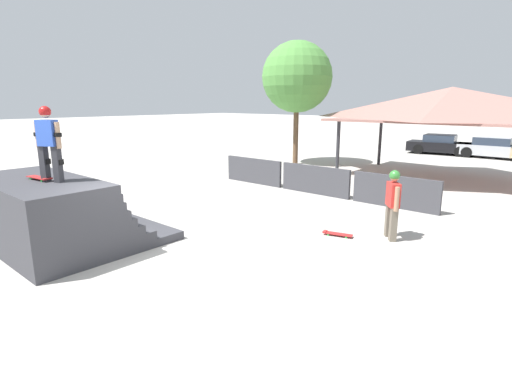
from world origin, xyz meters
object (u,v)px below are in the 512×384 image
Objects in this scene: skateboard_on_ground at (337,234)px; parked_car_black at (441,145)px; skateboard_on_deck at (40,178)px; bystander_walking at (393,199)px; tree_beside_pavilion at (297,77)px; skater_on_deck at (48,139)px; parked_car_silver at (494,148)px.

skateboard_on_ground is 19.17m from parked_car_black.
skateboard_on_deck is 24.22m from parked_car_black.
skateboard_on_ground is at bearing -87.41° from parked_car_black.
bystander_walking reaches higher than parked_car_black.
tree_beside_pavilion is 11.51m from parked_car_black.
bystander_walking is at bearing 22.46° from skater_on_deck.
skater_on_deck is at bearing -75.67° from tree_beside_pavilion.
skateboard_on_deck is 0.19× the size of parked_car_black.
skater_on_deck reaches higher than bystander_walking.
tree_beside_pavilion reaches higher than parked_car_silver.
bystander_walking reaches higher than skateboard_on_deck.
tree_beside_pavilion is at bearing -122.83° from parked_car_black.
skater_on_deck is 0.25× the size of tree_beside_pavilion.
skateboard_on_deck is 15.10m from tree_beside_pavilion.
parked_car_black is (-4.29, 18.19, -0.42)m from bystander_walking.
tree_beside_pavilion is at bearing 79.18° from skater_on_deck.
skateboard_on_deck reaches higher than skateboard_on_ground.
skateboard_on_ground is at bearing 82.49° from bystander_walking.
skateboard_on_deck is at bearing -77.27° from tree_beside_pavilion.
bystander_walking is 18.70m from parked_car_black.
parked_car_silver is (3.05, 0.10, 0.00)m from parked_car_black.
tree_beside_pavilion reaches higher than bystander_walking.
tree_beside_pavilion reaches higher than skateboard_on_ground.
tree_beside_pavilion is 13.13m from parked_car_silver.
parked_car_silver is at bearing 73.06° from skateboard_on_deck.
bystander_walking is (5.73, 5.96, -0.67)m from skateboard_on_deck.
skater_on_deck is 2.08× the size of skateboard_on_ground.
skater_on_deck is 0.94× the size of bystander_walking.
parked_car_black is at bearing -177.51° from parked_car_silver.
bystander_walking is 1.64m from skateboard_on_ground.
bystander_walking is 2.21× the size of skateboard_on_ground.
skateboard_on_deck is 1.03× the size of skateboard_on_ground.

